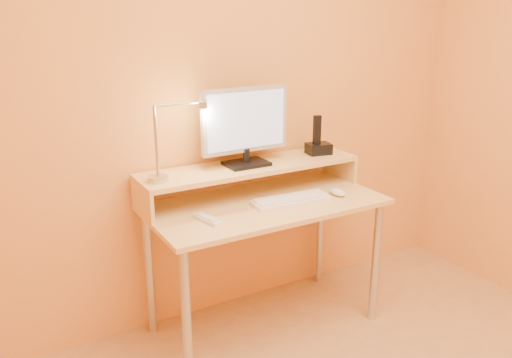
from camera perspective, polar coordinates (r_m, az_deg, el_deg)
wall_back at (r=2.76m, az=-2.38°, el=9.88°), size 3.00×0.04×2.50m
desk_leg_fl at (r=2.36m, az=-7.72°, el=-15.22°), size 0.04×0.04×0.69m
desk_leg_fr at (r=2.89m, az=13.13°, el=-9.03°), size 0.04×0.04×0.69m
desk_leg_bl at (r=2.77m, az=-11.74°, el=-10.15°), size 0.04×0.04×0.69m
desk_leg_br at (r=3.23m, az=7.12°, el=-5.72°), size 0.04×0.04×0.69m
desk_lower at (r=2.62m, az=1.02°, el=-2.80°), size 1.20×0.60×0.02m
shelf_riser_left at (r=2.50m, az=-12.52°, el=-2.33°), size 0.02×0.30×0.14m
shelf_riser_right at (r=3.03m, az=9.18°, el=1.46°), size 0.02×0.30×0.14m
desk_shelf at (r=2.69m, az=-0.60°, el=1.36°), size 1.20×0.30×0.02m
monitor_foot at (r=2.67m, az=-1.08°, el=1.73°), size 0.22×0.16×0.02m
monitor_neck at (r=2.66m, az=-1.09°, el=2.64°), size 0.04×0.04×0.07m
monitor_panel at (r=2.63m, az=-1.22°, el=6.59°), size 0.49×0.05×0.33m
monitor_back at (r=2.65m, az=-1.47°, el=6.67°), size 0.44×0.02×0.28m
monitor_screen at (r=2.61m, az=-1.02°, el=6.52°), size 0.44×0.01×0.29m
lamp_base at (r=2.46m, az=-10.80°, el=0.05°), size 0.10×0.10×0.02m
lamp_post at (r=2.41m, az=-11.04°, el=4.08°), size 0.01×0.01×0.33m
lamp_arm at (r=2.42m, az=-8.56°, el=8.24°), size 0.24×0.01×0.01m
lamp_head at (r=2.47m, az=-5.93°, el=8.17°), size 0.04×0.04×0.03m
lamp_bulb at (r=2.47m, az=-5.92°, el=7.81°), size 0.03×0.03×0.00m
phone_dock at (r=2.91m, az=6.95°, el=3.36°), size 0.15×0.12×0.06m
phone_handset at (r=2.88m, az=6.79°, el=5.45°), size 0.04×0.03×0.16m
phone_led at (r=2.90m, az=8.26°, el=3.25°), size 0.01×0.00×0.04m
keyboard at (r=2.60m, az=3.92°, el=-2.42°), size 0.41×0.16×0.02m
mouse at (r=2.73m, az=9.05°, el=-1.44°), size 0.06×0.11×0.04m
remote_control at (r=2.38m, az=-5.48°, el=-4.48°), size 0.08×0.17×0.02m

